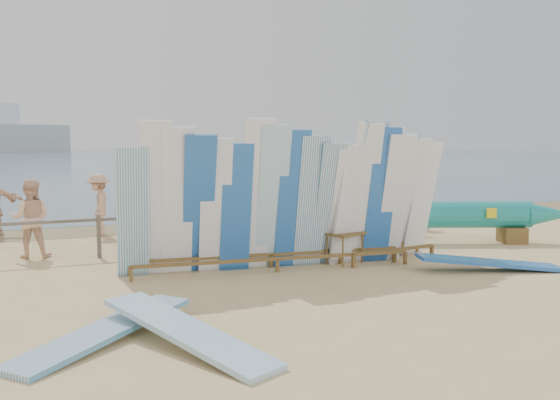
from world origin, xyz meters
name	(u,v)px	position (x,y,z in m)	size (l,w,h in m)	color
ground	(239,279)	(0.00, 0.00, 0.00)	(160.00, 160.00, 0.00)	#D7B57C
ocean	(37,155)	(0.00, 128.00, 0.00)	(320.00, 240.00, 0.02)	#436378
wet_sand_strip	(154,227)	(0.00, 7.20, 0.00)	(40.00, 2.60, 0.01)	olive
fence	(193,223)	(0.00, 3.00, 0.63)	(12.08, 0.08, 0.90)	#685C4E
main_surfboard_rack	(274,203)	(0.87, 0.44, 1.26)	(5.65, 1.41, 2.83)	brown
side_surfboard_rack	(387,199)	(3.30, 0.33, 1.26)	(2.50, 0.99, 2.81)	brown
outrigger_canoe	(434,217)	(5.55, 1.71, 0.64)	(6.73, 3.18, 1.00)	brown
vendor_table	(345,247)	(2.36, 0.40, 0.34)	(0.91, 0.79, 1.01)	brown
flat_board_a	(187,347)	(-1.74, -3.07, 0.00)	(0.56, 2.70, 0.07)	#89BFDB
flat_board_e	(105,340)	(-2.59, -2.43, 0.00)	(0.56, 2.70, 0.07)	silver
flat_board_d	(490,271)	(4.53, -1.25, 0.00)	(0.56, 2.70, 0.07)	#235EB2
beach_chair_left	(156,232)	(-0.56, 4.23, 0.28)	(0.70, 0.72, 0.95)	red
beach_chair_right	(273,227)	(2.38, 4.08, 0.27)	(0.75, 0.77, 0.93)	red
stroller	(277,225)	(2.27, 3.51, 0.38)	(0.56, 0.74, 0.95)	red
beachgoer_10	(326,194)	(4.70, 5.56, 0.92)	(1.08, 0.47, 1.85)	#8C6042
beachgoer_4	(227,202)	(1.30, 4.52, 0.89)	(1.05, 0.45, 1.79)	#8C6042
beachgoer_3	(98,205)	(-1.63, 6.16, 0.80)	(1.04, 0.43, 1.61)	tan
beachgoer_9	(342,196)	(5.46, 5.91, 0.79)	(1.03, 0.42, 1.59)	tan
beachgoer_extra_0	(405,199)	(6.57, 4.29, 0.81)	(1.04, 0.43, 1.61)	tan
beachgoer_2	(30,219)	(-3.29, 3.60, 0.82)	(0.80, 0.38, 1.64)	beige
beachgoer_7	(286,199)	(3.42, 5.56, 0.80)	(0.59, 0.32, 1.60)	#8C6042
beachgoer_8	(352,197)	(5.03, 4.60, 0.89)	(0.87, 0.42, 1.79)	beige
beachgoer_5	(199,197)	(1.33, 7.12, 0.82)	(1.52, 0.49, 1.64)	beige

